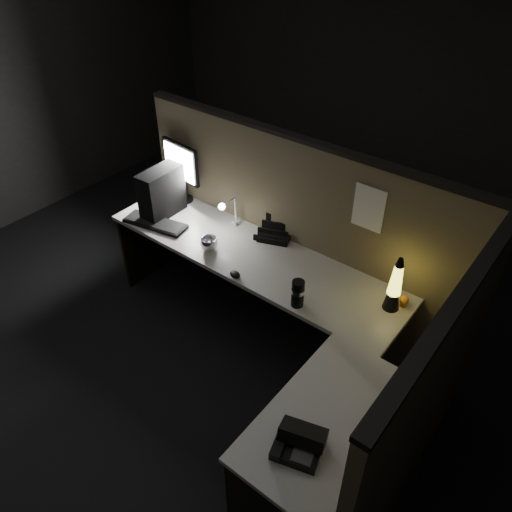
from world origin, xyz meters
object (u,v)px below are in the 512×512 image
Objects in this scene: pc_tower at (162,193)px; keyboard at (155,223)px; monitor at (181,167)px; lava_lamp at (395,288)px; desk_phone at (299,442)px.

keyboard is at bearing -70.09° from pc_tower.
monitor reaches higher than lava_lamp.
monitor is 0.50m from keyboard.
monitor is 0.99× the size of keyboard.
keyboard is 1.84m from lava_lamp.
pc_tower reaches higher than keyboard.
desk_phone is (1.99, -1.26, -0.25)m from monitor.
keyboard is (0.09, -0.40, -0.28)m from monitor.
desk_phone is at bearing -29.14° from pc_tower.
lava_lamp is at bearing 1.81° from pc_tower.
desk_phone is at bearing -85.56° from lava_lamp.
lava_lamp reaches higher than keyboard.
keyboard is at bearing -71.93° from monitor.
monitor is at bearing 90.70° from keyboard.
keyboard is 1.30× the size of lava_lamp.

